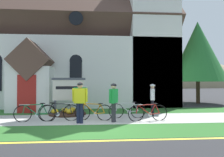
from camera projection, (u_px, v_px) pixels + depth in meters
name	position (u px, v px, depth m)	size (l,w,h in m)	color
ground	(92.00, 112.00, 11.82)	(140.00, 140.00, 0.00)	#2B2B2D
sidewalk_slab	(68.00, 119.00, 9.59)	(32.00, 2.71, 0.01)	#B7B5AD
grass_verge	(59.00, 132.00, 7.17)	(32.00, 2.14, 0.01)	#2D6628
church_lawn	(74.00, 111.00, 12.11)	(24.00, 2.36, 0.01)	#2D6628
curb_paint_stripe	(52.00, 142.00, 5.95)	(28.00, 0.16, 0.01)	yellow
church_building	(88.00, 47.00, 17.46)	(14.49, 10.67, 13.77)	white
church_sign	(69.00, 90.00, 11.32)	(1.80, 0.18, 1.93)	#474C56
flower_bed	(68.00, 113.00, 10.90)	(1.90, 1.90, 0.34)	#382319
bicycle_yellow	(94.00, 112.00, 9.35)	(1.70, 0.45, 0.79)	black
bicycle_silver	(127.00, 110.00, 9.93)	(1.76, 0.09, 0.79)	black
bicycle_green	(35.00, 113.00, 9.01)	(1.71, 0.25, 0.82)	black
bicycle_blue	(148.00, 113.00, 9.16)	(1.77, 0.21, 0.79)	black
bicycle_white	(60.00, 112.00, 9.15)	(1.72, 0.19, 0.84)	black
cyclist_in_blue_jersey	(114.00, 100.00, 8.91)	(0.43, 0.58, 1.64)	#2D2D33
cyclist_in_white_jersey	(80.00, 99.00, 8.62)	(0.64, 0.34, 1.68)	#191E38
cyclist_in_red_jersey	(80.00, 97.00, 10.17)	(0.65, 0.37, 1.68)	black
cyclist_in_yellow_jersey	(152.00, 97.00, 10.64)	(0.30, 0.65, 1.60)	black
roadside_conifer	(198.00, 52.00, 16.82)	(4.39, 4.39, 6.56)	#3D2D1E
distant_hill	(119.00, 87.00, 72.37)	(93.96, 39.03, 23.74)	#847A5B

